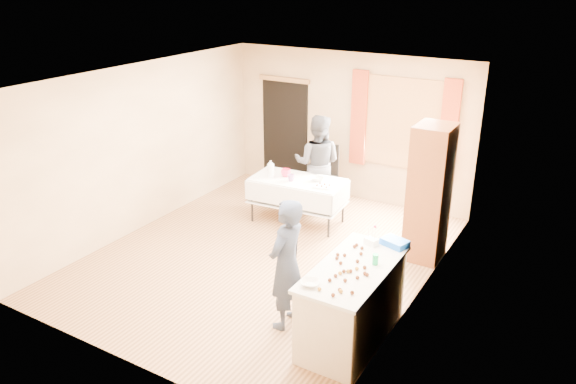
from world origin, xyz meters
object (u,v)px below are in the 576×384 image
Objects in this scene: cabinet at (429,193)px; chair at (323,186)px; party_table at (298,197)px; girl at (286,264)px; counter at (352,303)px; woman at (317,163)px.

chair is (-2.18, 1.03, -0.67)m from cabinet.
party_table is 0.93m from chair.
girl is at bearing -78.11° from chair.
girl is (1.31, -2.55, 0.34)m from party_table.
woman is at bearing 123.99° from counter.
cabinet is at bearing 87.52° from counter.
cabinet is 1.87× the size of chair.
counter is at bearing -92.48° from cabinet.
party_table is at bearing 130.74° from counter.
counter is at bearing -53.88° from party_table.
cabinet is 2.60m from girl.
woman is at bearing 161.05° from cabinet.
cabinet is at bearing 162.40° from girl.
counter is 3.69m from woman.
cabinet reaches higher than girl.
cabinet is at bearing -34.03° from chair.
cabinet is 1.25× the size of party_table.
cabinet is 2.50m from chair.
girl is (-0.77, -0.14, 0.34)m from counter.
cabinet is 1.18× the size of woman.
woman is at bearing 83.27° from party_table.
woman is (-2.15, 0.74, -0.15)m from cabinet.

